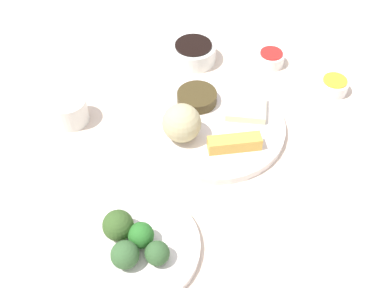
{
  "coord_description": "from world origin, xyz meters",
  "views": [
    {
      "loc": [
        -0.12,
        0.65,
        0.69
      ],
      "look_at": [
        0.0,
        0.1,
        0.06
      ],
      "focal_mm": 43.59,
      "sensor_mm": 36.0,
      "label": 1
    }
  ],
  "objects": [
    {
      "name": "broccoli_plate",
      "position": [
        0.05,
        0.31,
        0.03
      ],
      "size": [
        0.21,
        0.21,
        0.01
      ],
      "primitive_type": "cylinder",
      "color": "white",
      "rests_on": "tabletop"
    },
    {
      "name": "broccoli_floret_2",
      "position": [
        0.06,
        0.34,
        0.06
      ],
      "size": [
        0.04,
        0.04,
        0.04
      ],
      "primitive_type": "sphere",
      "color": "#365E31",
      "rests_on": "broccoli_plate"
    },
    {
      "name": "soy_sauce_bowl",
      "position": [
        0.06,
        -0.19,
        0.04
      ],
      "size": [
        0.1,
        0.1,
        0.04
      ],
      "primitive_type": "cylinder",
      "color": "white",
      "rests_on": "tabletop"
    },
    {
      "name": "sauce_ramekin_sweet_and_sour_liquid",
      "position": [
        -0.11,
        -0.21,
        0.05
      ],
      "size": [
        0.05,
        0.05,
        0.0
      ],
      "primitive_type": "cylinder",
      "color": "red",
      "rests_on": "sauce_ramekin_sweet_and_sour"
    },
    {
      "name": "tabletop",
      "position": [
        0.0,
        0.0,
        0.01
      ],
      "size": [
        2.2,
        2.2,
        0.02
      ],
      "primitive_type": "cube",
      "color": "beige",
      "rests_on": "ground"
    },
    {
      "name": "crab_rangoon_wonton",
      "position": [
        -0.08,
        -0.03,
        0.04
      ],
      "size": [
        0.08,
        0.07,
        0.02
      ],
      "primitive_type": "cube",
      "rotation": [
        0.0,
        0.0,
        0.08
      ],
      "color": "beige",
      "rests_on": "main_plate"
    },
    {
      "name": "broccoli_floret_3",
      "position": [
        0.04,
        0.3,
        0.05
      ],
      "size": [
        0.04,
        0.04,
        0.04
      ],
      "primitive_type": "sphere",
      "color": "#296D26",
      "rests_on": "broccoli_plate"
    },
    {
      "name": "soy_sauce_bowl_liquid",
      "position": [
        0.06,
        -0.19,
        0.06
      ],
      "size": [
        0.08,
        0.08,
        0.0
      ],
      "primitive_type": "cylinder",
      "color": "black",
      "rests_on": "soy_sauce_bowl"
    },
    {
      "name": "sauce_ramekin_hot_mustard_liquid",
      "position": [
        -0.25,
        -0.15,
        0.05
      ],
      "size": [
        0.05,
        0.05,
        0.0
      ],
      "primitive_type": "cylinder",
      "color": "yellow",
      "rests_on": "sauce_ramekin_hot_mustard"
    },
    {
      "name": "teacup",
      "position": [
        0.26,
        0.05,
        0.05
      ],
      "size": [
        0.07,
        0.07,
        0.05
      ],
      "primitive_type": "cylinder",
      "color": "silver",
      "rests_on": "tabletop"
    },
    {
      "name": "stir_fry_heap",
      "position": [
        0.02,
        -0.04,
        0.05
      ],
      "size": [
        0.08,
        0.08,
        0.02
      ],
      "primitive_type": "cylinder",
      "color": "#41351A",
      "rests_on": "main_plate"
    },
    {
      "name": "main_plate",
      "position": [
        -0.03,
        0.02,
        0.03
      ],
      "size": [
        0.28,
        0.28,
        0.02
      ],
      "primitive_type": "cylinder",
      "color": "white",
      "rests_on": "tabletop"
    },
    {
      "name": "sauce_ramekin_sweet_and_sour",
      "position": [
        -0.11,
        -0.21,
        0.03
      ],
      "size": [
        0.06,
        0.06,
        0.03
      ],
      "primitive_type": "cylinder",
      "color": "white",
      "rests_on": "tabletop"
    },
    {
      "name": "rice_scoop",
      "position": [
        0.03,
        0.07,
        0.07
      ],
      "size": [
        0.07,
        0.07,
        0.07
      ],
      "primitive_type": "sphere",
      "color": "tan",
      "rests_on": "main_plate"
    },
    {
      "name": "spring_roll",
      "position": [
        -0.07,
        0.07,
        0.05
      ],
      "size": [
        0.1,
        0.06,
        0.03
      ],
      "primitive_type": "cube",
      "rotation": [
        0.0,
        0.0,
        0.35
      ],
      "color": "gold",
      "rests_on": "main_plate"
    },
    {
      "name": "broccoli_floret_0",
      "position": [
        0.01,
        0.32,
        0.05
      ],
      "size": [
        0.04,
        0.04,
        0.04
      ],
      "primitive_type": "sphere",
      "color": "#335A2E",
      "rests_on": "broccoli_plate"
    },
    {
      "name": "broccoli_floret_1",
      "position": [
        0.08,
        0.29,
        0.06
      ],
      "size": [
        0.05,
        0.05,
        0.05
      ],
      "primitive_type": "sphere",
      "color": "#365824",
      "rests_on": "broccoli_plate"
    },
    {
      "name": "sauce_ramekin_hot_mustard",
      "position": [
        -0.25,
        -0.15,
        0.03
      ],
      "size": [
        0.06,
        0.06,
        0.03
      ],
      "primitive_type": "cylinder",
      "color": "white",
      "rests_on": "tabletop"
    }
  ]
}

